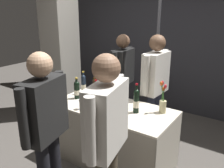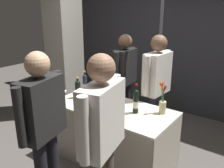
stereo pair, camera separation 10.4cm
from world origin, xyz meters
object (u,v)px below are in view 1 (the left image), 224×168
(wine_glass_near_vendor, at_px, (63,94))
(wine_glass_near_taster, at_px, (120,101))
(tasting_table, at_px, (112,124))
(flower_vase, at_px, (163,103))
(featured_wine_bottle, at_px, (111,88))
(booth_signpost, at_px, (158,43))
(taster_foreground_right, at_px, (107,131))
(wine_glass_mid, at_px, (81,102))
(display_bottle_0, at_px, (136,101))
(concrete_pillar, at_px, (59,28))
(vendor_presenter, at_px, (155,81))

(wine_glass_near_vendor, height_order, wine_glass_near_taster, wine_glass_near_vendor)
(tasting_table, height_order, flower_vase, flower_vase)
(featured_wine_bottle, distance_m, booth_signpost, 1.02)
(featured_wine_bottle, relative_size, wine_glass_near_vendor, 2.42)
(wine_glass_near_vendor, height_order, taster_foreground_right, taster_foreground_right)
(tasting_table, distance_m, wine_glass_near_vendor, 0.74)
(wine_glass_mid, distance_m, flower_vase, 0.97)
(flower_vase, distance_m, booth_signpost, 1.14)
(wine_glass_mid, bearing_deg, taster_foreground_right, -35.74)
(wine_glass_near_taster, bearing_deg, display_bottle_0, 2.43)
(featured_wine_bottle, distance_m, wine_glass_near_taster, 0.37)
(concrete_pillar, distance_m, vendor_presenter, 2.07)
(concrete_pillar, bearing_deg, flower_vase, -15.10)
(featured_wine_bottle, height_order, taster_foreground_right, taster_foreground_right)
(featured_wine_bottle, distance_m, vendor_presenter, 0.63)
(flower_vase, height_order, taster_foreground_right, taster_foreground_right)
(concrete_pillar, xyz_separation_m, wine_glass_mid, (1.44, -1.08, -0.73))
(tasting_table, height_order, wine_glass_near_vendor, wine_glass_near_vendor)
(vendor_presenter, distance_m, booth_signpost, 0.63)
(wine_glass_near_taster, height_order, flower_vase, flower_vase)
(wine_glass_near_taster, bearing_deg, wine_glass_near_vendor, -162.10)
(wine_glass_near_vendor, bearing_deg, concrete_pillar, 136.54)
(booth_signpost, bearing_deg, flower_vase, -60.67)
(flower_vase, relative_size, taster_foreground_right, 0.24)
(featured_wine_bottle, distance_m, display_bottle_0, 0.55)
(tasting_table, distance_m, vendor_presenter, 0.85)
(tasting_table, bearing_deg, concrete_pillar, 154.45)
(tasting_table, relative_size, wine_glass_near_taster, 11.94)
(wine_glass_mid, relative_size, vendor_presenter, 0.08)
(wine_glass_near_vendor, distance_m, wine_glass_mid, 0.35)
(wine_glass_mid, xyz_separation_m, taster_foreground_right, (0.80, -0.57, 0.13))
(concrete_pillar, xyz_separation_m, taster_foreground_right, (2.24, -1.66, -0.61))
(featured_wine_bottle, bearing_deg, booth_signpost, 72.02)
(concrete_pillar, bearing_deg, display_bottle_0, -21.26)
(taster_foreground_right, bearing_deg, flower_vase, -15.34)
(wine_glass_near_vendor, relative_size, booth_signpost, 0.06)
(featured_wine_bottle, xyz_separation_m, booth_signpost, (0.27, 0.84, 0.52))
(featured_wine_bottle, relative_size, taster_foreground_right, 0.22)
(wine_glass_near_vendor, bearing_deg, wine_glass_mid, -8.38)
(concrete_pillar, relative_size, featured_wine_bottle, 9.08)
(wine_glass_near_vendor, distance_m, vendor_presenter, 1.26)
(wine_glass_near_taster, xyz_separation_m, flower_vase, (0.48, 0.18, 0.03))
(concrete_pillar, bearing_deg, taster_foreground_right, -36.58)
(wine_glass_near_vendor, distance_m, booth_signpost, 1.58)
(wine_glass_near_vendor, height_order, booth_signpost, booth_signpost)
(flower_vase, distance_m, vendor_presenter, 0.59)
(wine_glass_near_vendor, bearing_deg, booth_signpost, 61.44)
(display_bottle_0, bearing_deg, booth_signpost, 102.76)
(tasting_table, xyz_separation_m, booth_signpost, (0.08, 1.08, 0.90))
(wine_glass_near_vendor, xyz_separation_m, booth_signpost, (0.70, 1.29, 0.56))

